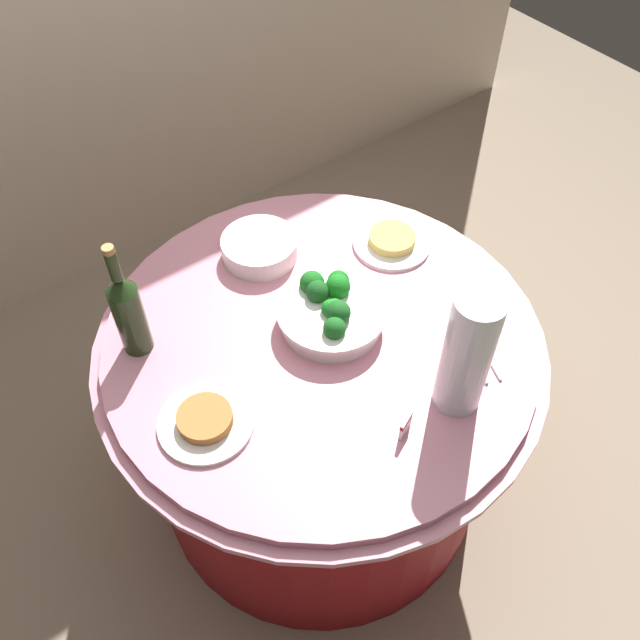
{
  "coord_description": "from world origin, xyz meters",
  "views": [
    {
      "loc": [
        -0.65,
        -0.88,
        2.07
      ],
      "look_at": [
        0.0,
        0.0,
        0.79
      ],
      "focal_mm": 38.27,
      "sensor_mm": 36.0,
      "label": 1
    }
  ],
  "objects": [
    {
      "name": "broccoli_bowl",
      "position": [
        0.04,
        0.01,
        0.78
      ],
      "size": [
        0.28,
        0.28,
        0.11
      ],
      "color": "white",
      "rests_on": "buffet_table"
    },
    {
      "name": "label_placard_front",
      "position": [
        -0.02,
        -0.35,
        0.77
      ],
      "size": [
        0.05,
        0.03,
        0.05
      ],
      "color": "white",
      "rests_on": "buffet_table"
    },
    {
      "name": "food_plate_peanuts",
      "position": [
        -0.37,
        -0.06,
        0.75
      ],
      "size": [
        0.22,
        0.22,
        0.04
      ],
      "color": "white",
      "rests_on": "buffet_table"
    },
    {
      "name": "food_plate_noodles",
      "position": [
        0.35,
        0.14,
        0.75
      ],
      "size": [
        0.22,
        0.22,
        0.04
      ],
      "color": "white",
      "rests_on": "buffet_table"
    },
    {
      "name": "serving_tongs",
      "position": [
        0.27,
        -0.29,
        0.74
      ],
      "size": [
        0.1,
        0.17,
        0.01
      ],
      "color": "silver",
      "rests_on": "buffet_table"
    },
    {
      "name": "wine_bottle",
      "position": [
        -0.39,
        0.23,
        0.87
      ],
      "size": [
        0.07,
        0.07,
        0.34
      ],
      "color": "#203417",
      "rests_on": "buffet_table"
    },
    {
      "name": "ground_plane",
      "position": [
        0.0,
        0.0,
        0.0
      ],
      "size": [
        6.0,
        6.0,
        0.0
      ],
      "primitive_type": "plane",
      "color": "gray"
    },
    {
      "name": "buffet_table",
      "position": [
        0.0,
        0.0,
        0.38
      ],
      "size": [
        1.16,
        1.16,
        0.74
      ],
      "color": "maroon",
      "rests_on": "ground_plane"
    },
    {
      "name": "plate_stack",
      "position": [
        0.03,
        0.32,
        0.77
      ],
      "size": [
        0.21,
        0.21,
        0.06
      ],
      "color": "white",
      "rests_on": "buffet_table"
    },
    {
      "name": "decorative_fruit_vase",
      "position": [
        0.14,
        -0.35,
        0.9
      ],
      "size": [
        0.11,
        0.11,
        0.34
      ],
      "color": "silver",
      "rests_on": "buffet_table"
    }
  ]
}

